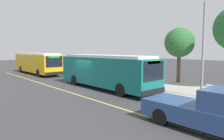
{
  "coord_description": "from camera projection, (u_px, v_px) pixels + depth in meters",
  "views": [
    {
      "loc": [
        15.25,
        -10.17,
        3.37
      ],
      "look_at": [
        2.35,
        1.06,
        1.7
      ],
      "focal_mm": 32.63,
      "sensor_mm": 36.0,
      "label": 1
    }
  ],
  "objects": [
    {
      "name": "pedestrian_commuter",
      "position": [
        125.0,
        73.0,
        20.5
      ],
      "size": [
        0.24,
        0.4,
        1.69
      ],
      "color": "#282D47",
      "rests_on": "sidewalk_curb"
    },
    {
      "name": "utility_pole",
      "position": [
        203.0,
        51.0,
        13.7
      ],
      "size": [
        0.16,
        0.16,
        6.4
      ],
      "primitive_type": "cylinder",
      "color": "gray",
      "rests_on": "sidewalk_curb"
    },
    {
      "name": "ground_plane",
      "position": [
        86.0,
        88.0,
        18.42
      ],
      "size": [
        120.0,
        120.0,
        0.0
      ],
      "primitive_type": "plane",
      "color": "#38383A"
    },
    {
      "name": "street_tree_near_shelter",
      "position": [
        179.0,
        43.0,
        20.22
      ],
      "size": [
        2.94,
        2.94,
        5.45
      ],
      "color": "brown",
      "rests_on": "sidewalk_curb"
    },
    {
      "name": "sidewalk_curb",
      "position": [
        132.0,
        80.0,
        22.33
      ],
      "size": [
        44.0,
        6.4,
        0.15
      ],
      "primitive_type": "cube",
      "color": "#A8A399",
      "rests_on": "ground_plane"
    },
    {
      "name": "lane_stripe_center",
      "position": [
        64.0,
        91.0,
        16.98
      ],
      "size": [
        36.0,
        0.14,
        0.01
      ],
      "primitive_type": "cube",
      "color": "#E0D64C",
      "rests_on": "ground_plane"
    },
    {
      "name": "pickup_truck",
      "position": [
        212.0,
        112.0,
        8.34
      ],
      "size": [
        5.42,
        2.09,
        1.85
      ],
      "color": "#2D4C84",
      "rests_on": "ground_plane"
    },
    {
      "name": "transit_bus_second",
      "position": [
        37.0,
        63.0,
        28.91
      ],
      "size": [
        10.91,
        2.72,
        2.95
      ],
      "color": "gold",
      "rests_on": "ground_plane"
    },
    {
      "name": "bus_shelter",
      "position": [
        126.0,
        63.0,
        23.3
      ],
      "size": [
        2.9,
        1.6,
        2.48
      ],
      "color": "#333338",
      "rests_on": "sidewalk_curb"
    },
    {
      "name": "route_sign_post",
      "position": [
        129.0,
        65.0,
        18.9
      ],
      "size": [
        0.44,
        0.08,
        2.8
      ],
      "color": "#333338",
      "rests_on": "sidewalk_curb"
    },
    {
      "name": "transit_bus_main",
      "position": [
        105.0,
        70.0,
        17.8
      ],
      "size": [
        10.61,
        2.61,
        2.95
      ],
      "color": "#146B66",
      "rests_on": "ground_plane"
    },
    {
      "name": "waiting_bench",
      "position": [
        129.0,
        74.0,
        23.18
      ],
      "size": [
        1.6,
        0.48,
        0.95
      ],
      "color": "brown",
      "rests_on": "sidewalk_curb"
    }
  ]
}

